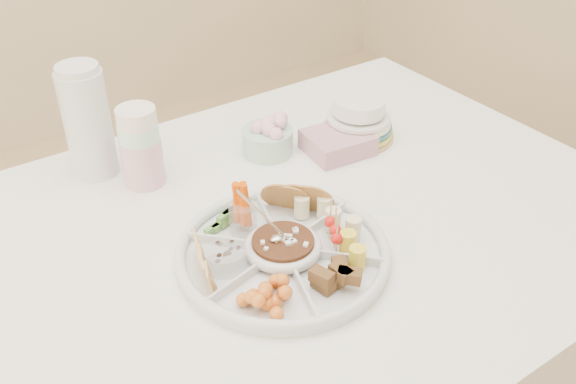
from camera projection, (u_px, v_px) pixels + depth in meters
dining_table at (268, 364)px, 1.44m from camera, size 1.52×1.02×0.76m
party_tray at (283, 250)px, 1.15m from camera, size 0.46×0.46×0.04m
bean_dip at (283, 247)px, 1.14m from camera, size 0.13×0.13×0.04m
tortillas at (297, 199)px, 1.24m from camera, size 0.13×0.13×0.06m
carrot_cucumber at (232, 203)px, 1.20m from camera, size 0.13×0.13×0.10m
pita_raisins at (211, 255)px, 1.10m from camera, size 0.13×0.13×0.06m
cherries at (266, 294)px, 1.04m from camera, size 0.13×0.13×0.04m
granola_chunks at (340, 277)px, 1.07m from camera, size 0.13×0.13×0.05m
banana_tomato at (351, 220)px, 1.16m from camera, size 0.12×0.12×0.08m
cup_stack at (138, 133)px, 1.30m from camera, size 0.10×0.10×0.24m
thermos at (87, 120)px, 1.33m from camera, size 0.12×0.12×0.25m
flower_bowl at (268, 136)px, 1.45m from camera, size 0.13×0.13×0.09m
napkin_stack at (338, 142)px, 1.46m from camera, size 0.15×0.14×0.05m
plate_stack at (358, 117)px, 1.50m from camera, size 0.18×0.18×0.11m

